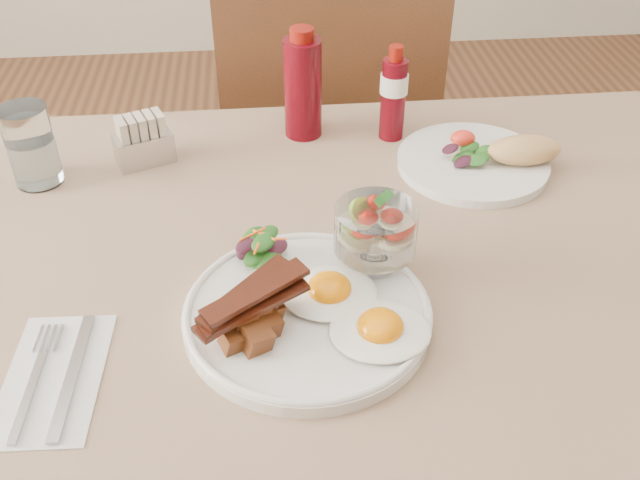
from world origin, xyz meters
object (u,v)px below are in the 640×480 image
at_px(fruit_cup, 375,230).
at_px(hot_sauce_bottle, 393,94).
at_px(table, 377,320).
at_px(chair_far, 326,152).
at_px(sugar_caddy, 143,142).
at_px(main_plate, 307,314).
at_px(water_glass, 32,150).
at_px(second_plate, 485,158).
at_px(ketchup_bottle, 303,86).

xyz_separation_m(fruit_cup, hot_sauce_bottle, (0.08, 0.34, 0.00)).
height_order(table, chair_far, chair_far).
height_order(chair_far, sugar_caddy, chair_far).
bearing_deg(sugar_caddy, table, -63.81).
bearing_deg(main_plate, water_glass, 138.26).
distance_m(chair_far, second_plate, 0.54).
relative_size(table, water_glass, 11.44).
relative_size(main_plate, second_plate, 1.16).
relative_size(table, second_plate, 5.51).
distance_m(fruit_cup, ketchup_bottle, 0.36).
bearing_deg(table, water_glass, 152.27).
bearing_deg(chair_far, ketchup_bottle, -102.24).
bearing_deg(table, main_plate, -140.01).
xyz_separation_m(chair_far, fruit_cup, (-0.01, -0.68, 0.30)).
distance_m(table, sugar_caddy, 0.44).
height_order(table, second_plate, second_plate).
xyz_separation_m(main_plate, fruit_cup, (0.09, 0.07, 0.06)).
bearing_deg(main_plate, table, 39.99).
xyz_separation_m(ketchup_bottle, hot_sauce_bottle, (0.14, -0.02, -0.01)).
bearing_deg(chair_far, hot_sauce_bottle, -78.68).
xyz_separation_m(chair_far, ketchup_bottle, (-0.07, -0.32, 0.31)).
relative_size(table, chair_far, 1.43).
relative_size(table, hot_sauce_bottle, 8.80).
height_order(ketchup_bottle, water_glass, ketchup_bottle).
height_order(fruit_cup, hot_sauce_bottle, hot_sauce_bottle).
bearing_deg(fruit_cup, water_glass, 150.32).
bearing_deg(chair_far, second_plate, -66.79).
relative_size(sugar_caddy, water_glass, 0.81).
relative_size(chair_far, water_glass, 8.00).
distance_m(ketchup_bottle, water_glass, 0.41).
bearing_deg(sugar_caddy, fruit_cup, -66.28).
height_order(fruit_cup, ketchup_bottle, ketchup_bottle).
distance_m(main_plate, fruit_cup, 0.13).
distance_m(main_plate, hot_sauce_bottle, 0.44).
distance_m(second_plate, hot_sauce_bottle, 0.17).
bearing_deg(hot_sauce_bottle, table, -102.00).
bearing_deg(fruit_cup, table, 47.91).
relative_size(hot_sauce_bottle, sugar_caddy, 1.60).
xyz_separation_m(chair_far, water_glass, (-0.46, -0.42, 0.28)).
xyz_separation_m(ketchup_bottle, sugar_caddy, (-0.24, -0.06, -0.05)).
distance_m(chair_far, hot_sauce_bottle, 0.46).
relative_size(main_plate, fruit_cup, 2.86).
relative_size(chair_far, sugar_caddy, 9.83).
bearing_deg(table, ketchup_bottle, 101.32).
relative_size(second_plate, water_glass, 2.08).
distance_m(table, main_plate, 0.16).
bearing_deg(second_plate, water_glass, 177.87).
height_order(fruit_cup, sugar_caddy, fruit_cup).
xyz_separation_m(main_plate, ketchup_bottle, (0.03, 0.43, 0.07)).
height_order(chair_far, water_glass, chair_far).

